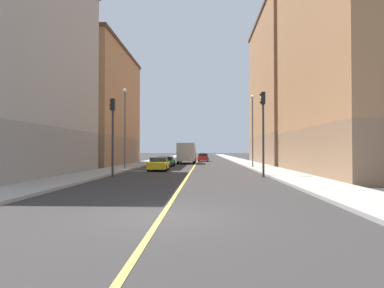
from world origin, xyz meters
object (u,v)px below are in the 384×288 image
building_right_corner (5,58)px  car_yellow (159,164)px  car_maroon (204,156)px  car_red (203,158)px  building_left_mid (287,90)px  street_lamp_left_near (253,124)px  box_truck (187,153)px  traffic_light_left_near (263,122)px  street_lamp_right_near (125,121)px  traffic_light_right_near (113,126)px  building_right_midblock (96,107)px  building_left_near (352,39)px  car_green (166,161)px

building_right_corner → car_yellow: 15.34m
car_maroon → car_red: 18.49m
building_left_mid → street_lamp_left_near: size_ratio=2.71×
car_maroon → box_truck: 27.58m
traffic_light_left_near → street_lamp_right_near: 14.34m
traffic_light_left_near → street_lamp_right_near: (-12.19, 7.50, 0.86)m
traffic_light_right_near → street_lamp_right_near: (-0.98, 7.50, 1.10)m
car_yellow → building_right_midblock: bearing=132.0°
building_left_mid → building_right_corner: size_ratio=1.25×
building_left_near → box_truck: size_ratio=2.77×
car_red → box_truck: box_truck is taller
street_lamp_right_near → building_left_mid: bearing=38.2°
building_right_corner → car_yellow: (10.13, 8.23, -8.07)m
building_left_mid → traffic_light_left_near: 25.33m
building_right_corner → building_right_midblock: bearing=90.0°
street_lamp_left_near → street_lamp_right_near: (-13.21, -4.35, -0.03)m
building_right_corner → car_green: bearing=58.9°
building_left_near → building_right_midblock: size_ratio=1.20×
street_lamp_left_near → car_red: size_ratio=1.94×
building_right_corner → car_red: size_ratio=4.22×
building_right_corner → car_maroon: 54.48m
building_left_near → street_lamp_left_near: 12.92m
car_yellow → car_red: 25.58m
traffic_light_left_near → car_green: size_ratio=1.54×
box_truck → car_yellow: bearing=-96.3°
building_left_near → car_maroon: 50.87m
building_right_corner → building_left_near: bearing=7.9°
building_left_near → building_right_midblock: 31.10m
street_lamp_right_near → car_green: size_ratio=1.95×
building_left_mid → car_maroon: bearing=113.9°
building_left_near → street_lamp_right_near: (-19.90, 4.87, -6.11)m
building_right_corner → box_truck: (11.93, 24.49, -7.11)m
traffic_light_right_near → box_truck: traffic_light_right_near is taller
traffic_light_left_near → car_red: (-4.57, 32.40, -3.37)m
car_green → car_red: 17.80m
street_lamp_right_near → car_yellow: size_ratio=1.93×
building_right_corner → car_red: bearing=66.8°
building_left_mid → street_lamp_left_near: (-6.69, -11.30, -5.92)m
traffic_light_left_near → street_lamp_left_near: size_ratio=0.79×
building_right_corner → car_yellow: size_ratio=4.22×
building_right_corner → street_lamp_right_near: (6.69, 8.56, -3.81)m
traffic_light_left_near → car_red: bearing=98.0°
traffic_light_right_near → car_maroon: (6.62, 50.89, -3.17)m
street_lamp_left_near → street_lamp_right_near: street_lamp_left_near is taller
building_left_near → traffic_light_right_near: building_left_near is taller
car_maroon → car_red: size_ratio=0.97×
car_green → box_truck: 8.57m
street_lamp_left_near → car_maroon: (-5.60, 39.04, -4.29)m
street_lamp_left_near → building_left_near: bearing=-54.0°
traffic_light_left_near → traffic_light_right_near: (-11.21, -0.00, -0.24)m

